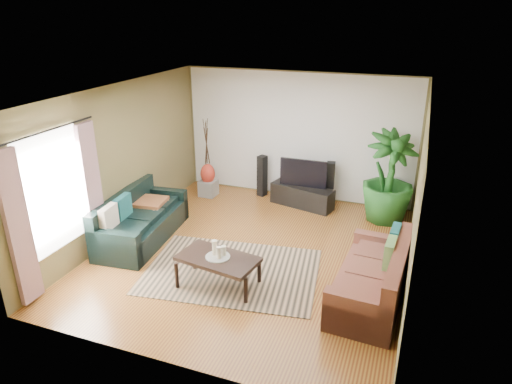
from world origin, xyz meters
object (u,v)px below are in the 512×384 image
at_px(coffee_table, 218,271).
at_px(television, 303,173).
at_px(tv_stand, 302,196).
at_px(speaker_right, 330,184).
at_px(sofa_right, 371,273).
at_px(speaker_left, 262,176).
at_px(side_table, 151,214).
at_px(vase, 208,174).
at_px(sofa_left, 142,217).
at_px(pedestal, 208,188).
at_px(potted_plant, 389,177).

distance_m(coffee_table, television, 3.37).
height_order(tv_stand, speaker_right, speaker_right).
distance_m(sofa_right, speaker_left, 4.17).
relative_size(sofa_right, tv_stand, 1.46).
bearing_deg(speaker_right, side_table, -149.95).
xyz_separation_m(speaker_right, vase, (-2.61, -0.42, 0.04)).
bearing_deg(side_table, sofa_left, -79.02).
xyz_separation_m(coffee_table, side_table, (-1.97, 1.30, 0.05)).
xyz_separation_m(tv_stand, vase, (-2.10, -0.14, 0.29)).
relative_size(sofa_right, pedestal, 5.54).
xyz_separation_m(coffee_table, tv_stand, (0.42, 3.29, -0.02)).
relative_size(tv_stand, vase, 2.97).
xyz_separation_m(potted_plant, vase, (-3.79, -0.07, -0.38)).
bearing_deg(side_table, speaker_right, 37.98).
relative_size(speaker_left, pedestal, 2.61).
bearing_deg(pedestal, coffee_table, -61.88).
distance_m(speaker_left, speaker_right, 1.50).
xyz_separation_m(sofa_right, speaker_right, (-1.24, 3.14, 0.05)).
bearing_deg(side_table, television, 40.09).
distance_m(potted_plant, side_table, 4.54).
height_order(speaker_left, vase, speaker_left).
height_order(coffee_table, potted_plant, potted_plant).
bearing_deg(television, tv_stand, -90.00).
bearing_deg(vase, speaker_right, 9.16).
relative_size(coffee_table, speaker_right, 1.25).
distance_m(speaker_left, vase, 1.19).
xyz_separation_m(sofa_right, side_table, (-4.14, 0.88, -0.13)).
xyz_separation_m(tv_stand, pedestal, (-2.10, -0.14, -0.05)).
distance_m(speaker_left, pedestal, 1.22).
height_order(sofa_left, vase, sofa_left).
bearing_deg(sofa_right, tv_stand, -144.80).
distance_m(television, speaker_right, 0.63).
xyz_separation_m(tv_stand, potted_plant, (1.69, -0.07, 0.66)).
xyz_separation_m(sofa_left, pedestal, (0.21, 2.25, -0.25)).
relative_size(tv_stand, pedestal, 3.80).
relative_size(potted_plant, side_table, 3.05).
xyz_separation_m(coffee_table, television, (0.42, 3.31, 0.49)).
height_order(coffee_table, side_table, side_table).
relative_size(sofa_left, speaker_right, 2.21).
xyz_separation_m(sofa_right, speaker_left, (-2.74, 3.14, 0.03)).
bearing_deg(side_table, pedestal, 81.07).
bearing_deg(pedestal, speaker_right, 9.16).
bearing_deg(sofa_left, television, -49.32).
bearing_deg(sofa_left, tv_stand, -49.56).
bearing_deg(potted_plant, pedestal, -178.90).
bearing_deg(coffee_table, television, 91.91).
bearing_deg(side_table, tv_stand, 39.81).
height_order(sofa_left, pedestal, sofa_left).
distance_m(tv_stand, pedestal, 2.10).
bearing_deg(speaker_right, pedestal, -178.77).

